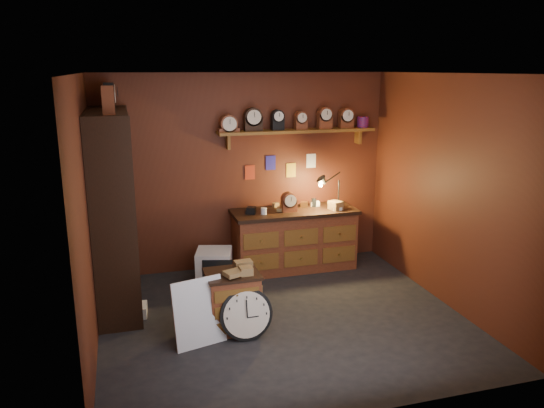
{
  "coord_description": "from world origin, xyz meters",
  "views": [
    {
      "loc": [
        -1.64,
        -5.23,
        2.75
      ],
      "look_at": [
        -0.03,
        0.35,
        1.26
      ],
      "focal_mm": 35.0,
      "sensor_mm": 36.0,
      "label": 1
    }
  ],
  "objects": [
    {
      "name": "low_cabinet",
      "position": [
        -0.59,
        -0.06,
        0.36
      ],
      "size": [
        0.57,
        0.49,
        0.74
      ],
      "rotation": [
        0.0,
        0.0,
        0.01
      ],
      "color": "brown",
      "rests_on": "ground"
    },
    {
      "name": "shelving_unit",
      "position": [
        -1.79,
        0.98,
        1.25
      ],
      "size": [
        0.47,
        1.6,
        2.58
      ],
      "color": "black",
      "rests_on": "ground"
    },
    {
      "name": "workbench",
      "position": [
        0.62,
        1.47,
        0.47
      ],
      "size": [
        1.73,
        0.66,
        1.36
      ],
      "color": "brown",
      "rests_on": "ground"
    },
    {
      "name": "floor",
      "position": [
        0.0,
        0.0,
        0.0
      ],
      "size": [
        4.0,
        4.0,
        0.0
      ],
      "primitive_type": "plane",
      "color": "black",
      "rests_on": "ground"
    },
    {
      "name": "white_panel",
      "position": [
        -0.99,
        -0.3,
        0.0
      ],
      "size": [
        0.56,
        0.28,
        0.71
      ],
      "primitive_type": "cube",
      "rotation": [
        -0.17,
        0.0,
        0.26
      ],
      "color": "silver",
      "rests_on": "ground"
    },
    {
      "name": "floor_box_c",
      "position": [
        -0.21,
        0.65,
        0.08
      ],
      "size": [
        0.27,
        0.26,
        0.17
      ],
      "primitive_type": "cube",
      "rotation": [
        0.0,
        0.0,
        0.41
      ],
      "color": "olive",
      "rests_on": "ground"
    },
    {
      "name": "floor_box_b",
      "position": [
        -1.58,
        0.55,
        0.06
      ],
      "size": [
        0.24,
        0.27,
        0.13
      ],
      "primitive_type": "cube",
      "rotation": [
        0.0,
        0.0,
        -0.1
      ],
      "color": "white",
      "rests_on": "ground"
    },
    {
      "name": "room_shell",
      "position": [
        0.04,
        0.11,
        1.72
      ],
      "size": [
        4.02,
        3.62,
        2.71
      ],
      "color": "#552414",
      "rests_on": "ground"
    },
    {
      "name": "floor_box_a",
      "position": [
        -0.67,
        0.29,
        0.09
      ],
      "size": [
        0.34,
        0.3,
        0.17
      ],
      "primitive_type": "cube",
      "rotation": [
        0.0,
        0.0,
        -0.26
      ],
      "color": "olive",
      "rests_on": "ground"
    },
    {
      "name": "big_round_clock",
      "position": [
        -0.5,
        -0.31,
        0.27
      ],
      "size": [
        0.56,
        0.18,
        0.56
      ],
      "color": "black",
      "rests_on": "ground"
    },
    {
      "name": "mini_fridge",
      "position": [
        -0.57,
        1.2,
        0.23
      ],
      "size": [
        0.55,
        0.57,
        0.46
      ],
      "rotation": [
        0.0,
        0.0,
        -0.27
      ],
      "color": "silver",
      "rests_on": "ground"
    }
  ]
}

